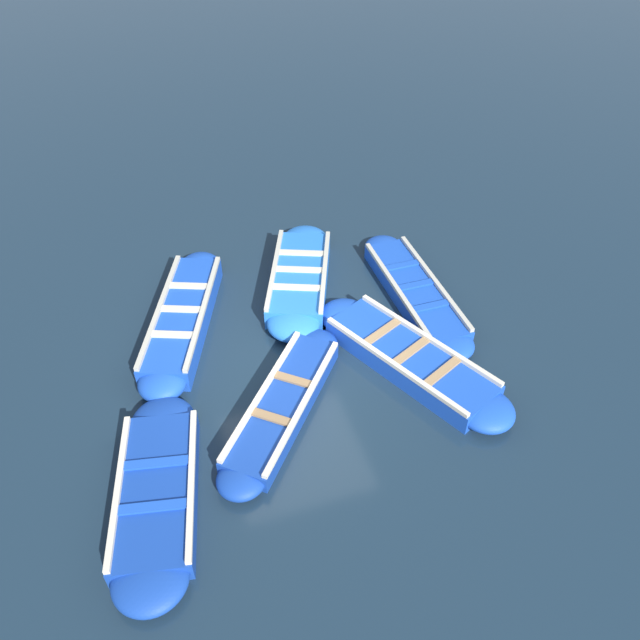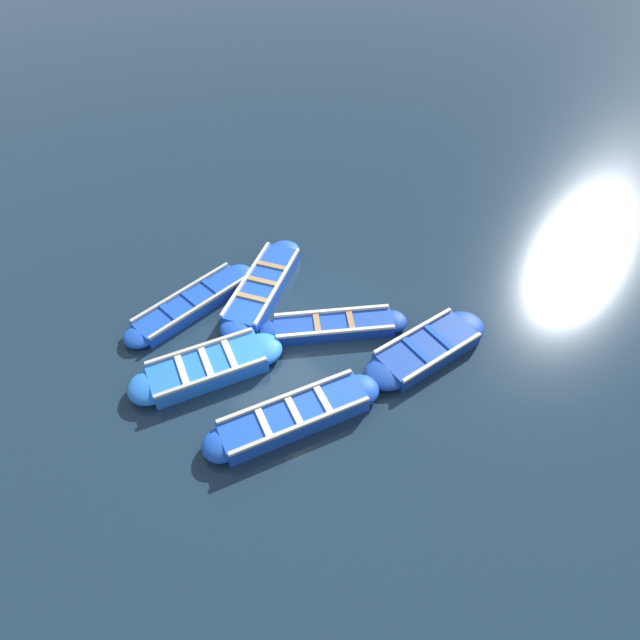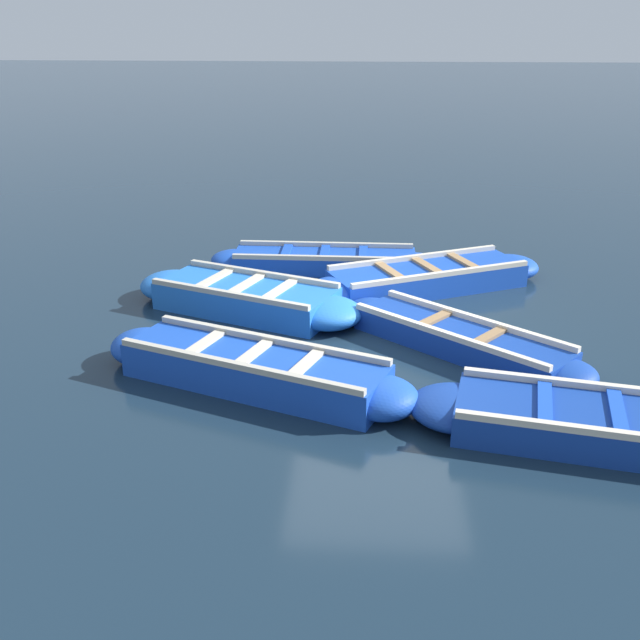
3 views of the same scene
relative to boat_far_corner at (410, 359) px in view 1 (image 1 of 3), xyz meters
The scene contains 7 objects.
ground_plane 1.96m from the boat_far_corner, 158.28° to the left, with size 120.00×120.00×0.00m, color #162838.
boat_far_corner is the anchor object (origin of this frame).
boat_alongside 2.25m from the boat_far_corner, behind, with size 2.81×3.18×0.36m.
boat_drifting 2.83m from the boat_far_corner, 112.66° to the left, with size 2.17×3.58×0.45m.
boat_broadside 4.43m from the boat_far_corner, 164.27° to the right, with size 1.60×3.50×0.39m.
boat_stern_in 1.82m from the boat_far_corner, 62.52° to the left, with size 0.86×3.77×0.35m.
boat_tucked 4.00m from the boat_far_corner, 147.29° to the left, with size 2.12×3.87×0.46m.
Camera 1 is at (-1.86, -7.07, 7.47)m, focal length 35.00 mm.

